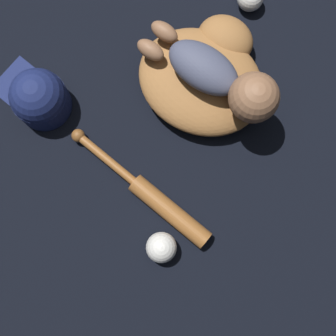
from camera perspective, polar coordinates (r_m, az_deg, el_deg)
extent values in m
plane|color=black|center=(1.22, 1.57, 8.73)|extent=(6.00, 6.00, 0.00)
ellipsoid|color=#A8703D|center=(1.19, 4.04, 10.49)|extent=(0.34, 0.30, 0.10)
ellipsoid|color=#A8703D|center=(1.24, 7.00, 15.29)|extent=(0.16, 0.13, 0.10)
ellipsoid|color=#4C516B|center=(1.11, 4.36, 12.08)|extent=(0.20, 0.14, 0.08)
sphere|color=#936647|center=(1.08, 10.42, 8.45)|extent=(0.12, 0.12, 0.12)
ellipsoid|color=#936647|center=(1.16, -0.44, 16.28)|extent=(0.08, 0.05, 0.04)
ellipsoid|color=#936647|center=(1.14, -2.15, 14.18)|extent=(0.08, 0.05, 0.04)
cylinder|color=#9E602D|center=(1.14, 0.23, -5.30)|extent=(0.23, 0.10, 0.05)
cylinder|color=#9E602D|center=(1.17, -7.56, 1.14)|extent=(0.18, 0.07, 0.02)
sphere|color=brown|center=(1.19, -10.89, 3.90)|extent=(0.03, 0.03, 0.03)
sphere|color=white|center=(1.12, -0.82, -9.66)|extent=(0.07, 0.07, 0.07)
cylinder|color=navy|center=(1.22, -15.15, 7.90)|extent=(0.14, 0.14, 0.07)
sphere|color=navy|center=(1.19, -15.56, 8.38)|extent=(0.14, 0.14, 0.14)
cube|color=navy|center=(1.30, -18.19, 10.12)|extent=(0.10, 0.13, 0.01)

